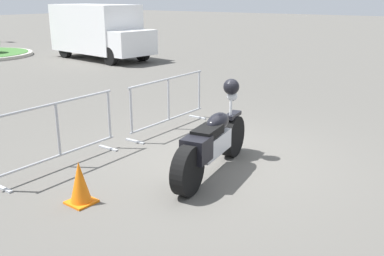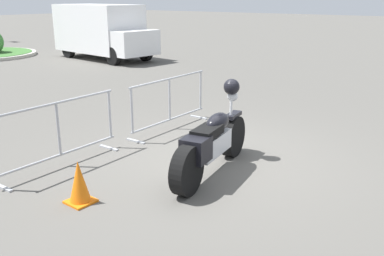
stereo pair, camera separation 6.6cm
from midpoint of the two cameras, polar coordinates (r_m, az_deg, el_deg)
name	(u,v)px [view 2 (the right image)]	position (r m, az deg, el deg)	size (l,w,h in m)	color
ground_plane	(216,160)	(7.22, 3.48, -4.24)	(120.00, 120.00, 0.00)	#54514C
motorcycle	(212,141)	(6.53, 3.03, -1.77)	(2.38, 0.70, 1.36)	black
crowd_barrier_near	(59,134)	(7.07, -17.09, -0.71)	(2.30, 0.54, 1.07)	#9EA0A5
crowd_barrier_far	(170,103)	(8.74, -2.79, 3.38)	(2.30, 0.54, 1.07)	#9EA0A5
delivery_van	(102,30)	(19.44, -11.83, 12.67)	(2.30, 5.12, 2.31)	white
traffic_cone	(79,183)	(5.84, -14.49, -7.06)	(0.34, 0.34, 0.59)	orange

